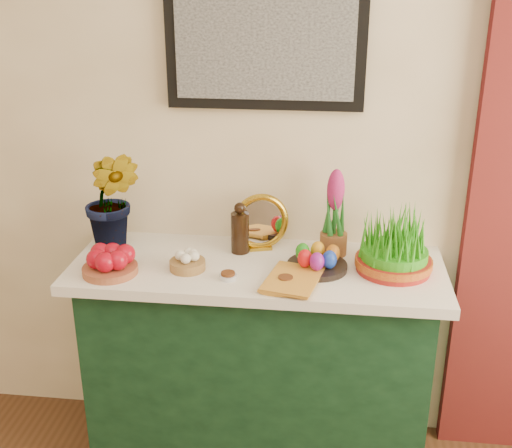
{
  "coord_description": "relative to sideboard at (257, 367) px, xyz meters",
  "views": [
    {
      "loc": [
        0.28,
        -0.17,
        1.93
      ],
      "look_at": [
        0.02,
        1.95,
        1.07
      ],
      "focal_mm": 45.0,
      "sensor_mm": 36.0,
      "label": 1
    }
  ],
  "objects": [
    {
      "name": "sideboard",
      "position": [
        0.0,
        0.0,
        0.0
      ],
      "size": [
        1.3,
        0.45,
        0.85
      ],
      "primitive_type": "cube",
      "color": "#163E22",
      "rests_on": "ground"
    },
    {
      "name": "tablecloth",
      "position": [
        0.0,
        0.0,
        0.45
      ],
      "size": [
        1.4,
        0.55,
        0.04
      ],
      "primitive_type": "cube",
      "color": "white",
      "rests_on": "sideboard"
    },
    {
      "name": "hyacinth_green",
      "position": [
        -0.58,
        0.08,
        0.73
      ],
      "size": [
        0.28,
        0.24,
        0.53
      ],
      "primitive_type": "imported",
      "rotation": [
        0.0,
        0.0,
        -0.06
      ],
      "color": "#216A23",
      "rests_on": "tablecloth"
    },
    {
      "name": "apple_bowl",
      "position": [
        -0.52,
        -0.15,
        0.51
      ],
      "size": [
        0.25,
        0.25,
        0.1
      ],
      "color": "#984F31",
      "rests_on": "tablecloth"
    },
    {
      "name": "garlic_basket",
      "position": [
        -0.25,
        -0.08,
        0.5
      ],
      "size": [
        0.15,
        0.15,
        0.07
      ],
      "color": "olive",
      "rests_on": "tablecloth"
    },
    {
      "name": "vinegar_cruet",
      "position": [
        -0.08,
        0.1,
        0.56
      ],
      "size": [
        0.07,
        0.07,
        0.21
      ],
      "color": "black",
      "rests_on": "tablecloth"
    },
    {
      "name": "mirror",
      "position": [
        -0.01,
        0.15,
        0.57
      ],
      "size": [
        0.23,
        0.11,
        0.23
      ],
      "color": "#B58D21",
      "rests_on": "tablecloth"
    },
    {
      "name": "book",
      "position": [
        0.05,
        -0.13,
        0.48
      ],
      "size": [
        0.21,
        0.27,
        0.03
      ],
      "primitive_type": "imported",
      "rotation": [
        0.0,
        0.0,
        -0.22
      ],
      "color": "gold",
      "rests_on": "tablecloth"
    },
    {
      "name": "spice_dish_left",
      "position": [
        -0.09,
        -0.14,
        0.48
      ],
      "size": [
        0.06,
        0.06,
        0.03
      ],
      "color": "silver",
      "rests_on": "tablecloth"
    },
    {
      "name": "spice_dish_right",
      "position": [
        0.12,
        -0.15,
        0.48
      ],
      "size": [
        0.07,
        0.07,
        0.03
      ],
      "color": "silver",
      "rests_on": "tablecloth"
    },
    {
      "name": "egg_plate",
      "position": [
        0.22,
        -0.03,
        0.5
      ],
      "size": [
        0.29,
        0.29,
        0.09
      ],
      "color": "black",
      "rests_on": "tablecloth"
    },
    {
      "name": "hyacinth_pink",
      "position": [
        0.28,
        0.12,
        0.62
      ],
      "size": [
        0.11,
        0.11,
        0.34
      ],
      "color": "brown",
      "rests_on": "tablecloth"
    },
    {
      "name": "wheatgrass_sabzeh",
      "position": [
        0.5,
        -0.0,
        0.57
      ],
      "size": [
        0.28,
        0.28,
        0.23
      ],
      "color": "maroon",
      "rests_on": "tablecloth"
    }
  ]
}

